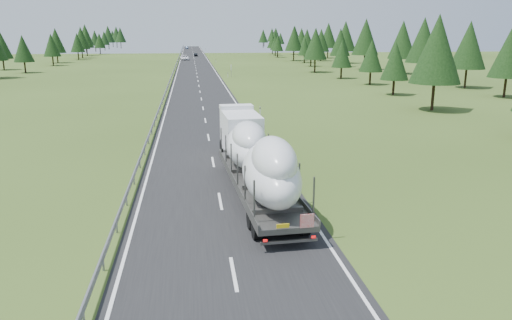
{
  "coord_description": "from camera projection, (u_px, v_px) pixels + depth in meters",
  "views": [
    {
      "loc": [
        -1.49,
        -27.41,
        9.59
      ],
      "look_at": [
        2.25,
        1.16,
        2.11
      ],
      "focal_mm": 35.0,
      "sensor_mm": 36.0,
      "label": 1
    }
  ],
  "objects": [
    {
      "name": "marker_posts",
      "position": [
        212.0,
        57.0,
        178.34
      ],
      "size": [
        0.13,
        350.08,
        1.0
      ],
      "color": "silver",
      "rests_on": "ground"
    },
    {
      "name": "distant_car_dark",
      "position": [
        196.0,
        55.0,
        192.86
      ],
      "size": [
        1.81,
        3.89,
        1.29
      ],
      "primitive_type": "imported",
      "rotation": [
        0.0,
        0.0,
        -0.08
      ],
      "color": "black",
      "rests_on": "ground"
    },
    {
      "name": "tree_line_left",
      "position": [
        49.0,
        39.0,
        148.7
      ],
      "size": [
        14.53,
        329.01,
        12.62
      ],
      "color": "black",
      "rests_on": "ground"
    },
    {
      "name": "guardrail",
      "position": [
        175.0,
        68.0,
        124.01
      ],
      "size": [
        0.1,
        400.0,
        0.76
      ],
      "color": "slate",
      "rests_on": "ground"
    },
    {
      "name": "tree_line_right",
      "position": [
        343.0,
        40.0,
        138.24
      ],
      "size": [
        27.41,
        327.84,
        12.64
      ],
      "color": "black",
      "rests_on": "ground"
    },
    {
      "name": "road_surface",
      "position": [
        196.0,
        70.0,
        124.88
      ],
      "size": [
        10.0,
        400.0,
        0.02
      ],
      "primitive_type": "cube",
      "color": "black",
      "rests_on": "ground"
    },
    {
      "name": "distant_van",
      "position": [
        185.0,
        58.0,
        168.1
      ],
      "size": [
        3.09,
        5.89,
        1.58
      ],
      "primitive_type": "imported",
      "rotation": [
        0.0,
        0.0,
        0.08
      ],
      "color": "white",
      "rests_on": "ground"
    },
    {
      "name": "boat_truck",
      "position": [
        254.0,
        152.0,
        30.46
      ],
      "size": [
        3.68,
        20.49,
        4.58
      ],
      "color": "white",
      "rests_on": "ground"
    },
    {
      "name": "distant_car_blue",
      "position": [
        187.0,
        48.0,
        272.75
      ],
      "size": [
        1.57,
        4.19,
        1.37
      ],
      "primitive_type": "imported",
      "rotation": [
        0.0,
        0.0,
        0.03
      ],
      "color": "#1B2D4B",
      "rests_on": "ground"
    },
    {
      "name": "highway_sign",
      "position": [
        231.0,
        68.0,
        106.13
      ],
      "size": [
        0.08,
        0.9,
        2.6
      ],
      "color": "slate",
      "rests_on": "ground"
    },
    {
      "name": "ground",
      "position": [
        220.0,
        201.0,
        28.91
      ],
      "size": [
        400.0,
        400.0,
        0.0
      ],
      "primitive_type": "plane",
      "color": "#334918",
      "rests_on": "ground"
    }
  ]
}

